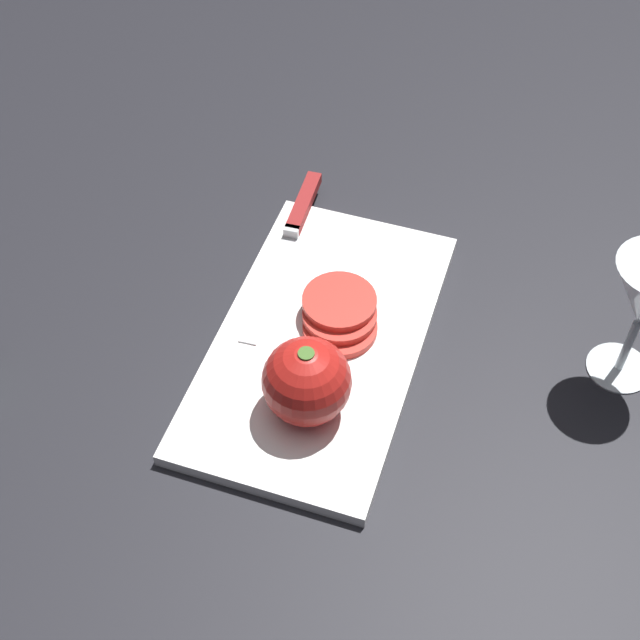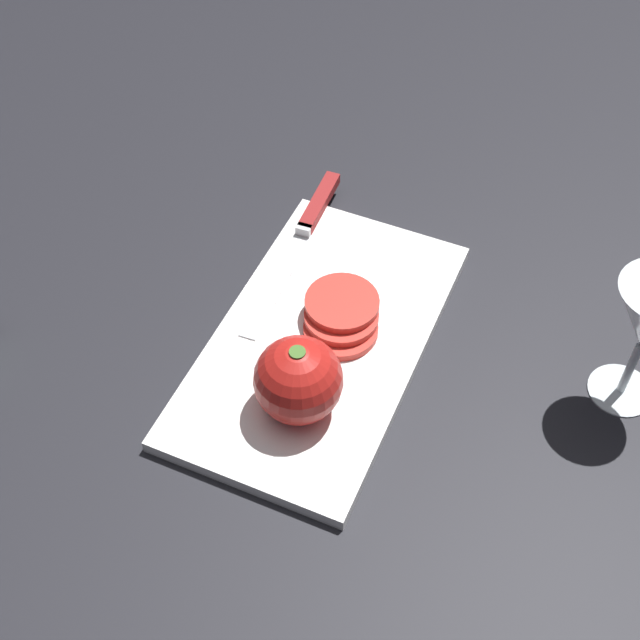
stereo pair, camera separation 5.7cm
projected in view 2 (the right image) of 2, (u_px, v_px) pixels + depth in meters
ground_plane at (280, 369)px, 0.98m from camera, size 3.00×3.00×0.00m
cutting_board at (320, 342)px, 1.00m from camera, size 0.40×0.22×0.02m
whole_tomato at (298, 380)px, 0.89m from camera, size 0.09×0.09×0.09m
knife at (310, 220)px, 1.10m from camera, size 0.28×0.03×0.01m
tomato_slice_stack_near at (341, 316)px, 0.99m from camera, size 0.10×0.09×0.03m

